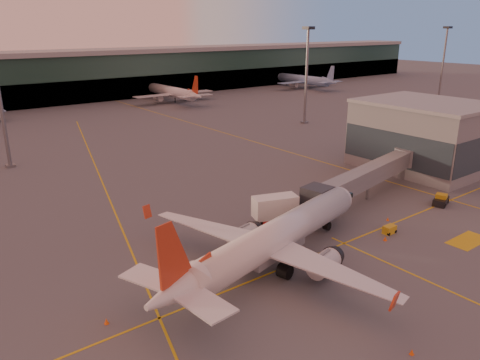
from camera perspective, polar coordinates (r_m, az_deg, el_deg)
ground at (r=53.76m, az=13.15°, el=-10.81°), size 600.00×600.00×0.00m
taxi_markings at (r=83.36m, az=-14.50°, el=-0.28°), size 100.12×173.00×0.01m
terminal at (r=175.56m, az=-25.54°, el=11.01°), size 400.00×20.00×17.60m
gate_building at (r=94.09m, az=21.52°, el=5.10°), size 18.40×22.40×12.60m
mast_east_near at (r=130.03m, az=8.14°, el=13.32°), size 2.40×2.40×25.60m
mast_east_far at (r=192.68m, az=23.60°, el=13.59°), size 2.40×2.40×25.60m
main_airplane at (r=51.66m, az=3.92°, el=-7.31°), size 34.52×31.43×10.53m
jet_bridge at (r=75.74m, az=15.81°, el=0.68°), size 31.78×9.01×5.41m
catering_truck at (r=61.98m, az=4.35°, el=-3.69°), size 6.32×4.24×4.52m
gpu_cart at (r=64.12m, az=17.76°, el=-5.78°), size 1.84×1.07×1.05m
pushback_tug at (r=76.80m, az=23.31°, el=-2.29°), size 3.65×2.68×1.68m
cone_nose at (r=68.18m, az=17.58°, el=-4.56°), size 0.39×0.39×0.49m
cone_tail at (r=45.84m, az=-15.97°, el=-16.22°), size 0.44×0.44×0.56m
cone_wing_right at (r=43.27m, az=20.22°, el=-19.07°), size 0.39×0.39×0.50m
cone_wing_left at (r=65.32m, az=-7.77°, el=-4.84°), size 0.39×0.39×0.49m
cone_fwd at (r=61.98m, az=17.30°, el=-6.82°), size 0.45×0.45×0.58m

